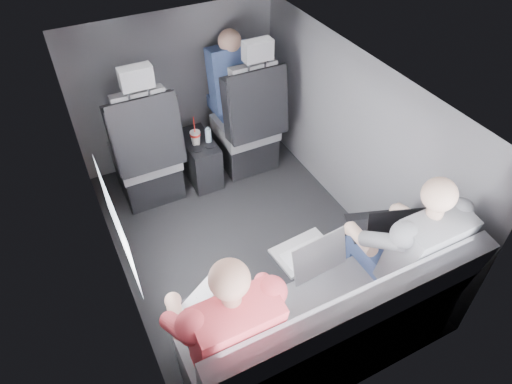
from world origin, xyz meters
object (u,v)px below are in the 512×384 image
passenger_front_right (231,80)px  passenger_rear_right (403,248)px  passenger_rear_left (225,327)px  front_seat_left (147,158)px  laptop_white (212,305)px  water_bottle (208,136)px  laptop_silver (309,254)px  front_seat_right (248,129)px  soda_cup (195,137)px  center_console (200,159)px  rear_bench (325,331)px  laptop_black (383,227)px

passenger_front_right → passenger_rear_right: bearing=-86.2°
passenger_rear_left → front_seat_left: bearing=86.3°
laptop_white → passenger_rear_right: bearing=-7.3°
water_bottle → passenger_front_right: size_ratio=0.19×
laptop_white → passenger_rear_left: bearing=-87.7°
laptop_silver → front_seat_right: bearing=76.2°
water_bottle → laptop_white: (-0.64, -1.63, 0.16)m
soda_cup → laptop_white: bearing=-108.1°
water_bottle → center_console: bearing=136.0°
rear_bench → laptop_black: bearing=26.5°
soda_cup → passenger_rear_left: 1.89m
center_console → laptop_silver: size_ratio=1.31×
water_bottle → passenger_front_right: 0.53m
water_bottle → laptop_silver: laptop_silver is taller
water_bottle → passenger_rear_left: bearing=-109.8°
laptop_black → front_seat_left: bearing=122.1°
laptop_silver → passenger_front_right: size_ratio=0.48×
center_console → front_seat_right: bearing=-5.1°
water_bottle → laptop_silver: size_ratio=0.40×
rear_bench → laptop_black: rear_bench is taller
front_seat_right → passenger_rear_right: bearing=-86.5°
front_seat_right → rear_bench: bearing=-103.3°
front_seat_left → center_console: bearing=5.1°
front_seat_right → soda_cup: size_ratio=4.85×
front_seat_left → front_seat_right: size_ratio=1.00×
rear_bench → center_console: bearing=90.0°
soda_cup → laptop_black: 1.73m
front_seat_right → rear_bench: 1.96m
center_console → soda_cup: size_ratio=1.84×
front_seat_left → passenger_rear_left: front_seat_left is taller
soda_cup → passenger_front_right: 0.59m
laptop_black → passenger_rear_left: size_ratio=0.34×
front_seat_right → water_bottle: front_seat_right is taller
passenger_rear_left → center_console: bearing=72.9°
water_bottle → passenger_rear_left: size_ratio=0.12×
front_seat_left → laptop_silver: size_ratio=3.46×
laptop_black → passenger_rear_right: bearing=-90.8°
front_seat_right → water_bottle: (-0.38, -0.03, 0.07)m
laptop_white → passenger_rear_left: size_ratio=0.34×
laptop_silver → passenger_rear_right: (0.51, -0.21, -0.01)m
laptop_white → passenger_front_right: 2.17m
passenger_front_right → soda_cup: bearing=-150.3°
rear_bench → passenger_front_right: passenger_front_right is taller
front_seat_right → laptop_white: front_seat_right is taller
laptop_white → front_seat_right: bearing=58.4°
front_seat_right → laptop_white: 1.97m
front_seat_left → front_seat_right: same height
laptop_silver → passenger_rear_left: 0.66m
laptop_silver → passenger_rear_right: passenger_rear_right is taller
passenger_rear_left → passenger_front_right: (0.99, 2.06, 0.12)m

